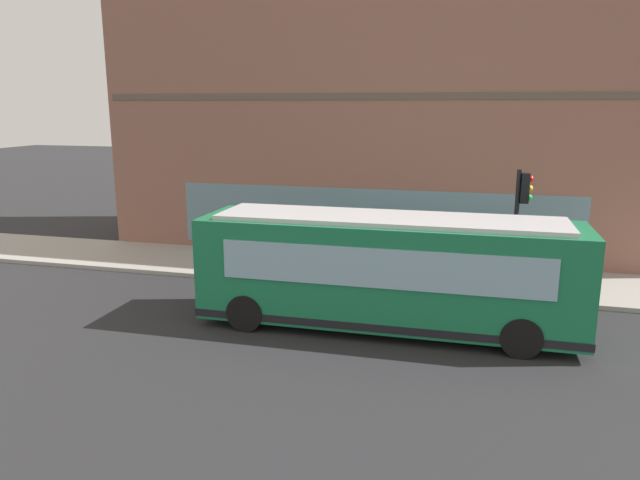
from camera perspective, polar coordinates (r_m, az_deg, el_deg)
name	(u,v)px	position (r m, az deg, el deg)	size (l,w,h in m)	color
ground	(329,317)	(17.09, 0.89, -7.40)	(120.00, 120.00, 0.00)	#262628
sidewalk_curb	(360,272)	(21.28, 3.85, -3.10)	(3.87, 40.00, 0.15)	#9E9991
building_corner	(387,111)	(25.78, 6.41, 12.13)	(6.98, 21.98, 11.27)	#8C5B4C
city_bus_nearside	(387,272)	(15.97, 6.39, -3.08)	(2.67, 10.06, 3.07)	#197247
traffic_light_near_corner	(521,209)	(18.90, 18.68, 2.86)	(0.32, 0.49, 3.88)	black
fire_hydrant	(324,269)	(20.08, 0.41, -2.75)	(0.35, 0.35, 0.74)	red
pedestrian_by_light_pole	(540,249)	(21.78, 20.31, -0.80)	(0.32, 0.32, 1.62)	black
pedestrian_walking_along_curb	(210,229)	(24.27, -10.45, 1.03)	(0.32, 0.32, 1.55)	#3359A5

